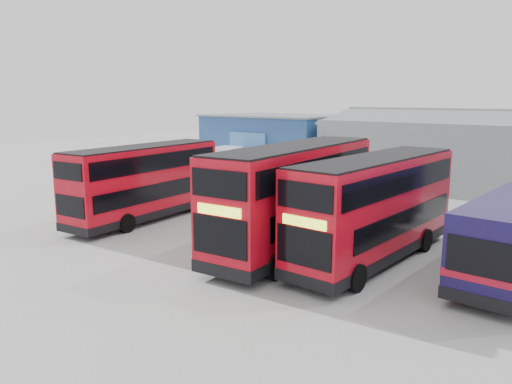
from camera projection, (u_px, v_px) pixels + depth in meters
name	position (u px, v px, depth m)	size (l,w,h in m)	color
ground_plane	(289.00, 234.00, 24.88)	(120.00, 120.00, 0.00)	#9A9A95
office_block	(275.00, 142.00, 46.79)	(12.30, 8.32, 5.12)	navy
double_decker_left	(145.00, 183.00, 27.50)	(3.24, 9.98, 4.15)	red
double_decker_centre	(295.00, 198.00, 22.11)	(3.63, 11.27, 4.69)	red
double_decker_right	(375.00, 210.00, 20.59)	(2.92, 10.42, 4.37)	red
panel_van	(234.00, 158.00, 44.72)	(3.38, 5.93, 2.44)	white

